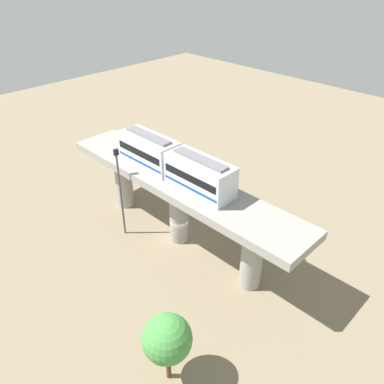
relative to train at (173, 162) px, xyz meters
name	(u,v)px	position (x,y,z in m)	size (l,w,h in m)	color
ground_plane	(179,238)	(0.00, -0.63, -8.73)	(120.00, 120.00, 0.00)	#84755B
viaduct	(178,194)	(0.00, -0.63, -3.28)	(5.20, 28.00, 7.20)	#999691
train	(173,162)	(0.00, 0.00, 0.00)	(2.64, 13.55, 3.24)	silver
parked_car_red	(218,195)	(8.22, 1.27, -7.99)	(2.17, 4.34, 1.76)	red
parked_car_white	(264,224)	(7.43, -5.88, -7.99)	(2.58, 4.47, 1.76)	white
tree_near_viaduct	(179,160)	(8.31, 8.12, -5.87)	(2.64, 2.64, 4.21)	brown
tree_mid_lot	(167,339)	(-11.12, -11.24, -4.66)	(3.37, 3.37, 5.79)	brown
signal_post	(120,189)	(-3.40, 4.14, -3.31)	(0.44, 0.28, 9.80)	#4C4C51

